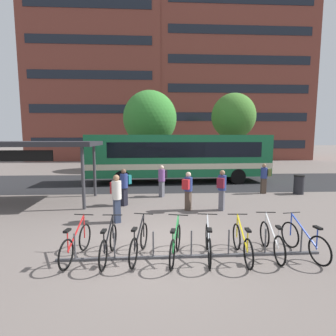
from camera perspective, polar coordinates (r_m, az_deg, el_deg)
The scene contains 25 objects.
ground at distance 7.17m, azimuth -2.07°, elevation -17.79°, with size 200.00×200.00×0.00m, color #6B605B.
bus_lane_asphalt at distance 17.23m, azimuth -2.54°, elevation -3.20°, with size 80.00×7.20×0.01m, color #232326.
city_bus at distance 17.07m, azimuth 2.26°, elevation 2.70°, with size 12.12×3.09×3.20m.
bike_rack at distance 6.69m, azimuth 5.30°, elevation -18.82°, with size 6.66×0.18×0.70m.
parked_bicycle_red_0 at distance 6.87m, azimuth -20.09°, elevation -15.86°, with size 0.52×1.71×0.99m.
parked_bicycle_black_1 at distance 6.62m, azimuth -13.32°, elevation -16.52°, with size 0.52×1.72×0.99m.
parked_bicycle_black_2 at distance 6.59m, azimuth -6.58°, elevation -16.47°, with size 0.54×1.70×0.99m.
parked_bicycle_green_3 at distance 6.47m, azimuth 1.69°, elevation -16.91°, with size 0.58×1.69×0.99m.
parked_bicycle_silver_4 at distance 6.60m, azimuth 9.10°, elevation -16.49°, with size 0.52×1.71×0.99m.
parked_bicycle_yellow_5 at distance 6.77m, azimuth 16.45°, elevation -16.07°, with size 0.52×1.72×0.99m.
parked_bicycle_white_6 at distance 7.18m, azimuth 22.43°, elevation -14.97°, with size 0.52×1.72×0.99m.
parked_bicycle_blue_7 at distance 7.50m, azimuth 28.41°, elevation -14.34°, with size 0.52×1.71×0.99m.
transit_shelter at distance 13.11m, azimuth -31.03°, elevation 4.42°, with size 7.14×3.61×2.84m.
commuter_red_pack_0 at distance 9.12m, azimuth -11.63°, elevation -6.01°, with size 0.50×0.60×1.72m.
commuter_red_pack_1 at distance 10.42m, azimuth 4.54°, elevation -4.64°, with size 0.53×0.61×1.61m.
commuter_olive_pack_2 at distance 14.53m, azimuth 21.04°, elevation -1.78°, with size 0.53×0.35×1.63m.
commuter_maroon_pack_3 at distance 10.60m, azimuth 12.09°, elevation -4.32°, with size 0.52×0.60×1.68m.
commuter_teal_pack_4 at distance 11.31m, azimuth -9.83°, elevation -3.72°, with size 0.56×0.60×1.65m.
commuter_black_pack_5 at distance 12.83m, azimuth -1.37°, elevation -2.43°, with size 0.54×0.61×1.62m.
trash_bin at distance 15.25m, azimuth 27.54°, elevation -3.31°, with size 0.55×0.55×1.03m.
street_tree_0 at distance 24.00m, azimuth -4.11°, elevation 11.11°, with size 4.97×4.97×7.39m.
street_tree_1 at distance 23.05m, azimuth 14.61°, elevation 11.25°, with size 3.79×3.79×6.86m.
building_left_wing at distance 40.69m, azimuth -14.98°, elevation 17.16°, with size 17.63×12.20×20.97m.
building_right_wing at distance 41.59m, azimuth 13.07°, elevation 17.50°, with size 21.13×12.35×21.72m.
building_centre_block at distance 45.42m, azimuth -5.14°, elevation 13.80°, with size 17.14×13.66×17.15m.
Camera 1 is at (-0.08, -6.53, 2.98)m, focal length 26.89 mm.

